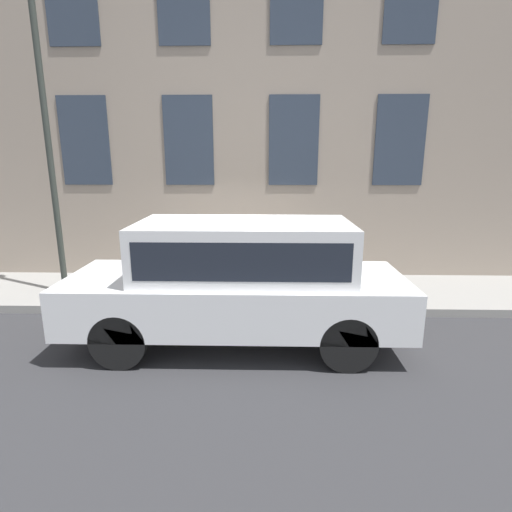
% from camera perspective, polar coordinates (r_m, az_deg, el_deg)
% --- Properties ---
extents(ground_plane, '(80.00, 80.00, 0.00)m').
position_cam_1_polar(ground_plane, '(7.64, -2.96, -8.49)').
color(ground_plane, '#2D2D30').
extents(sidewalk, '(2.26, 60.00, 0.16)m').
position_cam_1_polar(sidewalk, '(8.67, -2.41, -5.17)').
color(sidewalk, gray).
rests_on(sidewalk, ground_plane).
extents(building_facade, '(0.33, 40.00, 10.98)m').
position_cam_1_polar(building_facade, '(9.83, -2.22, 29.11)').
color(building_facade, gray).
rests_on(building_facade, ground_plane).
extents(fire_hydrant, '(0.36, 0.47, 0.86)m').
position_cam_1_polar(fire_hydrant, '(7.85, -1.75, -3.19)').
color(fire_hydrant, gold).
rests_on(fire_hydrant, sidewalk).
extents(person, '(0.27, 0.18, 1.13)m').
position_cam_1_polar(person, '(8.18, 1.67, -0.76)').
color(person, '#726651').
rests_on(person, sidewalk).
extents(parked_truck_white_near, '(1.83, 5.16, 1.97)m').
position_cam_1_polar(parked_truck_white_near, '(6.17, -2.29, -2.86)').
color(parked_truck_white_near, black).
rests_on(parked_truck_white_near, ground_plane).
extents(street_lamp, '(0.36, 0.36, 6.32)m').
position_cam_1_polar(street_lamp, '(9.00, -28.18, 19.50)').
color(street_lamp, '#2D332D').
rests_on(street_lamp, sidewalk).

